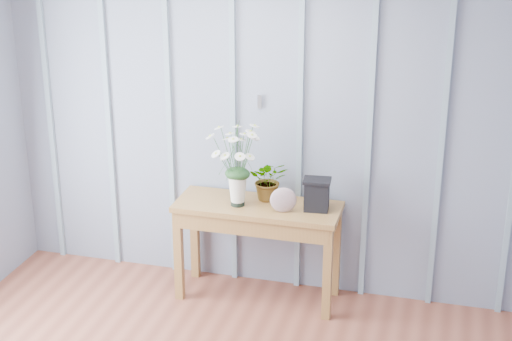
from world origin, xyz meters
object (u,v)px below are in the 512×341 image
(felt_disc_vessel, at_px, (283,200))
(carved_box, at_px, (317,194))
(sideboard, at_px, (258,219))
(daisy_vase, at_px, (237,154))

(felt_disc_vessel, relative_size, carved_box, 0.80)
(sideboard, distance_m, daisy_vase, 0.53)
(sideboard, height_order, felt_disc_vessel, felt_disc_vessel)
(sideboard, xyz_separation_m, carved_box, (0.43, 0.01, 0.23))
(daisy_vase, distance_m, carved_box, 0.63)
(felt_disc_vessel, distance_m, carved_box, 0.24)
(daisy_vase, xyz_separation_m, felt_disc_vessel, (0.35, -0.04, -0.30))
(felt_disc_vessel, bearing_deg, carved_box, 11.55)
(daisy_vase, height_order, felt_disc_vessel, daisy_vase)
(daisy_vase, bearing_deg, felt_disc_vessel, -6.36)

